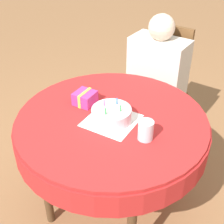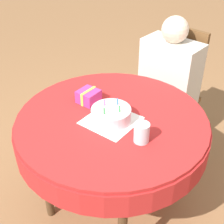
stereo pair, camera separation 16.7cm
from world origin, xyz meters
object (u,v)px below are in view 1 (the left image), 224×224
chair (160,85)px  person (156,73)px  birthday_cake (111,115)px  gift_box (85,98)px  drinking_glass (146,130)px

chair → person: person is taller
birthday_cake → gift_box: bearing=162.2°
drinking_glass → gift_box: 0.46m
drinking_glass → chair: bearing=107.4°
person → drinking_glass: (0.30, -0.83, 0.14)m
birthday_cake → drinking_glass: (0.22, -0.04, 0.01)m
chair → birthday_cake: bearing=-81.3°
chair → gift_box: 0.87m
chair → gift_box: chair is taller
person → drinking_glass: bearing=-66.1°
person → birthday_cake: person is taller
chair → gift_box: bearing=-96.2°
gift_box → person: bearing=78.7°
gift_box → chair: bearing=79.5°
chair → person: (-0.01, -0.09, 0.15)m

